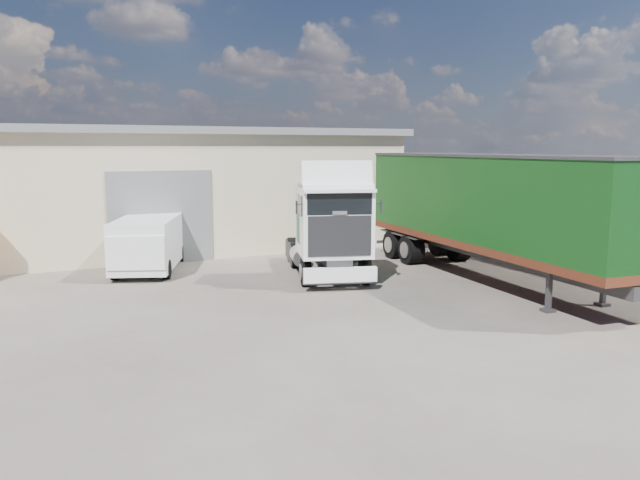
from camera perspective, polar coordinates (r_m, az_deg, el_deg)
name	(u,v)px	position (r m, az deg, el deg)	size (l,w,h in m)	color
ground	(316,321)	(16.37, -0.40, -7.43)	(120.00, 120.00, 0.00)	#2A2622
warehouse	(43,189)	(30.38, -23.97, 4.30)	(30.60, 12.60, 5.42)	beige
brick_boundary_wall	(504,225)	(27.37, 16.51, 1.33)	(0.35, 26.00, 2.50)	maroon
tractor_unit	(330,229)	(21.31, 0.94, 1.00)	(3.92, 6.38, 4.08)	black
box_trailer	(491,204)	(21.77, 15.33, 3.19)	(3.79, 13.00, 4.26)	#2D2D30
panel_van	(148,244)	(23.52, -15.43, -0.33)	(3.52, 5.18, 1.96)	black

